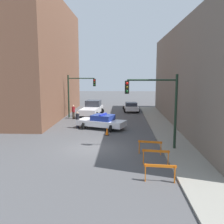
% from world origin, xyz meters
% --- Properties ---
extents(ground_plane, '(120.00, 120.00, 0.00)m').
position_xyz_m(ground_plane, '(0.00, 0.00, 0.00)').
color(ground_plane, '#4C4C4F').
extents(sidewalk_right, '(2.40, 44.00, 0.12)m').
position_xyz_m(sidewalk_right, '(6.20, 0.00, 0.06)').
color(sidewalk_right, gray).
rests_on(sidewalk_right, ground_plane).
extents(building_corner_left, '(14.00, 20.00, 14.07)m').
position_xyz_m(building_corner_left, '(-12.00, 14.00, 7.03)').
color(building_corner_left, brown).
rests_on(building_corner_left, ground_plane).
extents(traffic_light_near, '(3.64, 0.35, 5.20)m').
position_xyz_m(traffic_light_near, '(4.73, -0.16, 3.53)').
color(traffic_light_near, black).
rests_on(traffic_light_near, sidewalk_right).
extents(traffic_light_far, '(3.44, 0.35, 5.20)m').
position_xyz_m(traffic_light_far, '(-3.30, 12.69, 3.40)').
color(traffic_light_far, black).
rests_on(traffic_light_far, ground_plane).
extents(police_car, '(5.05, 3.45, 1.52)m').
position_xyz_m(police_car, '(0.17, 6.36, 0.72)').
color(police_car, white).
rests_on(police_car, ground_plane).
extents(white_truck, '(2.99, 5.57, 1.90)m').
position_xyz_m(white_truck, '(-1.72, 14.15, 0.91)').
color(white_truck, silver).
rests_on(white_truck, ground_plane).
extents(parked_car_near, '(2.43, 4.39, 1.31)m').
position_xyz_m(parked_car_near, '(3.43, 17.96, 0.67)').
color(parked_car_near, silver).
rests_on(parked_car_near, ground_plane).
extents(pedestrian_crossing, '(0.48, 0.48, 1.66)m').
position_xyz_m(pedestrian_crossing, '(-2.22, 6.55, 0.86)').
color(pedestrian_crossing, black).
rests_on(pedestrian_crossing, ground_plane).
extents(pedestrian_corner, '(0.51, 0.51, 1.66)m').
position_xyz_m(pedestrian_corner, '(-3.66, 11.76, 0.86)').
color(pedestrian_corner, '#382D23').
rests_on(pedestrian_corner, ground_plane).
extents(barrier_front, '(1.60, 0.30, 0.90)m').
position_xyz_m(barrier_front, '(4.08, -5.60, 0.62)').
color(barrier_front, orange).
rests_on(barrier_front, ground_plane).
extents(barrier_mid, '(1.59, 0.35, 0.90)m').
position_xyz_m(barrier_mid, '(4.18, -3.19, 0.62)').
color(barrier_mid, orange).
rests_on(barrier_mid, ground_plane).
extents(barrier_back, '(1.58, 0.42, 0.90)m').
position_xyz_m(barrier_back, '(4.06, -1.22, 0.62)').
color(barrier_back, orange).
rests_on(barrier_back, ground_plane).
extents(traffic_cone, '(0.36, 0.36, 0.66)m').
position_xyz_m(traffic_cone, '(0.86, 3.86, 0.32)').
color(traffic_cone, black).
rests_on(traffic_cone, ground_plane).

